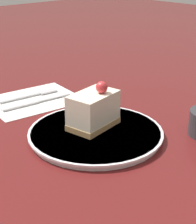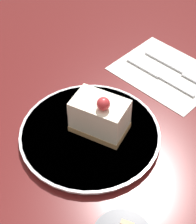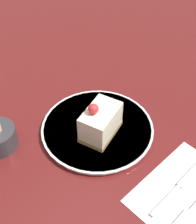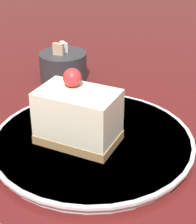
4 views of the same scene
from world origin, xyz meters
TOP-DOWN VIEW (x-y plane):
  - ground_plane at (0.00, 0.00)m, footprint 4.00×4.00m
  - plate at (-0.00, 0.02)m, footprint 0.28×0.28m
  - cake_slice at (-0.02, 0.03)m, footprint 0.08×0.12m
  - napkin at (-0.26, 0.04)m, footprint 0.21×0.25m
  - fork at (-0.29, 0.06)m, footprint 0.03×0.16m
  - knife at (-0.24, 0.02)m, footprint 0.03×0.19m

SIDE VIEW (x-z plane):
  - ground_plane at x=0.00m, z-range 0.00..0.00m
  - napkin at x=-0.26m, z-range 0.00..0.00m
  - knife at x=-0.24m, z-range 0.00..0.01m
  - fork at x=-0.29m, z-range 0.00..0.01m
  - plate at x=0.00m, z-range 0.00..0.02m
  - cake_slice at x=-0.02m, z-range 0.00..0.10m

